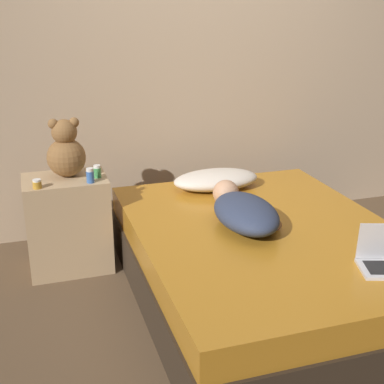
{
  "coord_description": "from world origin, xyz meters",
  "views": [
    {
      "loc": [
        -1.27,
        -2.57,
        1.69
      ],
      "look_at": [
        -0.37,
        0.25,
        0.62
      ],
      "focal_mm": 50.0,
      "sensor_mm": 36.0,
      "label": 1
    }
  ],
  "objects_px": {
    "bottle_amber": "(37,184)",
    "bottle_blue": "(90,176)",
    "pillow": "(216,180)",
    "person_lying": "(244,211)",
    "teddy_bear": "(66,151)",
    "bottle_green": "(97,171)"
  },
  "relations": [
    {
      "from": "person_lying",
      "to": "bottle_amber",
      "type": "relative_size",
      "value": 13.14
    },
    {
      "from": "bottle_blue",
      "to": "person_lying",
      "type": "bearing_deg",
      "value": -30.58
    },
    {
      "from": "pillow",
      "to": "person_lying",
      "type": "xyz_separation_m",
      "value": [
        -0.06,
        -0.64,
        0.02
      ]
    },
    {
      "from": "pillow",
      "to": "bottle_amber",
      "type": "distance_m",
      "value": 1.22
    },
    {
      "from": "bottle_green",
      "to": "bottle_amber",
      "type": "xyz_separation_m",
      "value": [
        -0.37,
        -0.1,
        -0.01
      ]
    },
    {
      "from": "teddy_bear",
      "to": "person_lying",
      "type": "bearing_deg",
      "value": -35.05
    },
    {
      "from": "person_lying",
      "to": "bottle_green",
      "type": "relative_size",
      "value": 9.14
    },
    {
      "from": "bottle_green",
      "to": "bottle_blue",
      "type": "xyz_separation_m",
      "value": [
        -0.05,
        -0.09,
        0.01
      ]
    },
    {
      "from": "bottle_amber",
      "to": "bottle_blue",
      "type": "bearing_deg",
      "value": 2.1
    },
    {
      "from": "teddy_bear",
      "to": "bottle_green",
      "type": "relative_size",
      "value": 4.64
    },
    {
      "from": "bottle_blue",
      "to": "bottle_amber",
      "type": "bearing_deg",
      "value": -177.9
    },
    {
      "from": "pillow",
      "to": "person_lying",
      "type": "relative_size",
      "value": 0.82
    },
    {
      "from": "bottle_green",
      "to": "bottle_blue",
      "type": "relative_size",
      "value": 0.87
    },
    {
      "from": "person_lying",
      "to": "bottle_amber",
      "type": "distance_m",
      "value": 1.24
    },
    {
      "from": "pillow",
      "to": "bottle_amber",
      "type": "bearing_deg",
      "value": -172.29
    },
    {
      "from": "bottle_green",
      "to": "person_lying",
      "type": "bearing_deg",
      "value": -36.79
    },
    {
      "from": "pillow",
      "to": "bottle_amber",
      "type": "height_order",
      "value": "bottle_amber"
    },
    {
      "from": "pillow",
      "to": "teddy_bear",
      "type": "height_order",
      "value": "teddy_bear"
    },
    {
      "from": "bottle_blue",
      "to": "teddy_bear",
      "type": "bearing_deg",
      "value": 124.63
    },
    {
      "from": "teddy_bear",
      "to": "bottle_blue",
      "type": "xyz_separation_m",
      "value": [
        0.12,
        -0.18,
        -0.12
      ]
    },
    {
      "from": "pillow",
      "to": "bottle_green",
      "type": "relative_size",
      "value": 7.49
    },
    {
      "from": "bottle_amber",
      "to": "pillow",
      "type": "bearing_deg",
      "value": 7.71
    }
  ]
}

